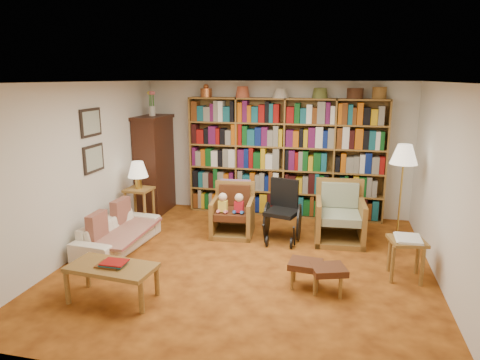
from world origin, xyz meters
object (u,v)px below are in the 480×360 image
(footstool_a, at_px, (305,266))
(footstool_b, at_px, (328,271))
(sofa, at_px, (118,234))
(side_table_lamp, at_px, (139,199))
(armchair_leather, at_px, (234,213))
(wheelchair, at_px, (283,213))
(coffee_table, at_px, (112,270))
(floor_lamp, at_px, (404,158))
(armchair_sage, at_px, (340,218))
(side_table_papers, at_px, (407,247))

(footstool_a, relative_size, footstool_b, 0.87)
(sofa, relative_size, footstool_a, 3.70)
(sofa, height_order, footstool_b, sofa)
(side_table_lamp, relative_size, armchair_leather, 0.81)
(wheelchair, distance_m, coffee_table, 2.94)
(footstool_a, bearing_deg, coffee_table, -159.16)
(armchair_leather, height_order, floor_lamp, floor_lamp)
(sofa, bearing_deg, armchair_sage, -66.50)
(side_table_lamp, xyz_separation_m, footstool_a, (3.00, -1.58, -0.24))
(floor_lamp, bearing_deg, side_table_lamp, -176.35)
(sofa, relative_size, side_table_lamp, 2.26)
(armchair_sage, relative_size, side_table_papers, 1.67)
(side_table_lamp, distance_m, armchair_leather, 1.68)
(footstool_a, distance_m, footstool_b, 0.30)
(side_table_lamp, relative_size, armchair_sage, 0.73)
(side_table_papers, relative_size, coffee_table, 0.54)
(side_table_lamp, distance_m, footstool_a, 3.39)
(side_table_lamp, xyz_separation_m, armchair_sage, (3.40, 0.18, -0.15))
(armchair_sage, distance_m, floor_lamp, 1.35)
(sofa, relative_size, armchair_sage, 1.66)
(side_table_papers, bearing_deg, sofa, 178.76)
(side_table_lamp, xyz_separation_m, wheelchair, (2.50, 0.01, -0.07))
(armchair_sage, xyz_separation_m, footstool_a, (-0.40, -1.76, -0.09))
(armchair_sage, xyz_separation_m, floor_lamp, (0.90, 0.09, 0.99))
(armchair_sage, height_order, wheelchair, wheelchair)
(wheelchair, height_order, coffee_table, wheelchair)
(armchair_sage, xyz_separation_m, wheelchair, (-0.90, -0.18, 0.08))
(armchair_sage, distance_m, footstool_a, 1.81)
(side_table_papers, bearing_deg, footstool_b, -147.37)
(footstool_b, relative_size, coffee_table, 0.46)
(sofa, relative_size, armchair_leather, 1.83)
(armchair_sage, distance_m, coffee_table, 3.66)
(side_table_lamp, height_order, coffee_table, side_table_lamp)
(armchair_leather, distance_m, footstool_a, 2.13)
(armchair_leather, bearing_deg, armchair_sage, 3.29)
(side_table_papers, distance_m, footstool_a, 1.36)
(footstool_a, bearing_deg, footstool_b, -17.39)
(footstool_a, height_order, coffee_table, coffee_table)
(coffee_table, bearing_deg, wheelchair, 55.06)
(wheelchair, bearing_deg, side_table_papers, -31.22)
(armchair_sage, relative_size, footstool_a, 2.23)
(floor_lamp, bearing_deg, footstool_b, -117.78)
(armchair_leather, bearing_deg, wheelchair, -5.45)
(side_table_lamp, bearing_deg, footstool_b, -26.92)
(footstool_a, bearing_deg, side_table_papers, 22.95)
(armchair_leather, xyz_separation_m, floor_lamp, (2.63, 0.19, 1.00))
(wheelchair, xyz_separation_m, side_table_papers, (1.74, -1.05, -0.00))
(wheelchair, bearing_deg, sofa, -158.10)
(side_table_lamp, relative_size, footstool_a, 1.64)
(armchair_sage, bearing_deg, side_table_lamp, -176.89)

